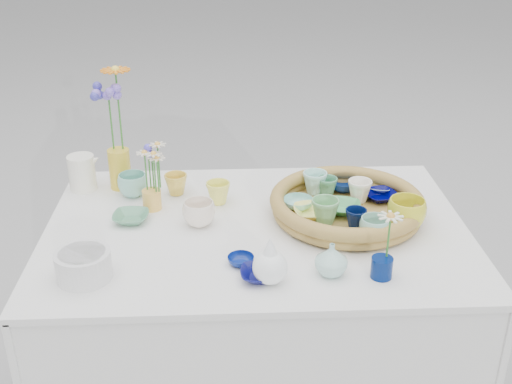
{
  "coord_description": "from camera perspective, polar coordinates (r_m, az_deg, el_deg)",
  "views": [
    {
      "loc": [
        -0.08,
        -1.68,
        1.69
      ],
      "look_at": [
        0.0,
        0.02,
        0.87
      ],
      "focal_mm": 45.0,
      "sensor_mm": 36.0,
      "label": 1
    }
  ],
  "objects": [
    {
      "name": "tray_ceramic_1",
      "position": [
        2.08,
        11.0,
        -0.34
      ],
      "size": [
        0.13,
        0.13,
        0.03
      ],
      "primitive_type": "imported",
      "rotation": [
        0.0,
        0.0,
        0.32
      ],
      "color": "#000049",
      "rests_on": "wicker_tray"
    },
    {
      "name": "loose_ceramic_6",
      "position": [
        1.68,
        0.36,
        -7.34
      ],
      "size": [
        0.11,
        0.11,
        0.03
      ],
      "primitive_type": "imported",
      "rotation": [
        0.0,
        0.0,
        -0.02
      ],
      "color": "#090C54",
      "rests_on": "display_table"
    },
    {
      "name": "daisy_cup",
      "position": [
        2.04,
        -9.23,
        -0.67
      ],
      "size": [
        0.07,
        0.07,
        0.06
      ],
      "primitive_type": "cylinder",
      "rotation": [
        0.0,
        0.0,
        -0.19
      ],
      "color": "#F0B449",
      "rests_on": "display_table"
    },
    {
      "name": "loose_ceramic_0",
      "position": [
        2.12,
        -7.12,
        0.69
      ],
      "size": [
        0.08,
        0.08,
        0.07
      ],
      "primitive_type": "imported",
      "rotation": [
        0.0,
        0.0,
        -0.01
      ],
      "color": "gold",
      "rests_on": "display_table"
    },
    {
      "name": "white_pitcher",
      "position": [
        2.21,
        -15.21,
        1.66
      ],
      "size": [
        0.13,
        0.1,
        0.12
      ],
      "primitive_type": null,
      "rotation": [
        0.0,
        0.0,
        0.11
      ],
      "color": "white",
      "rests_on": "display_table"
    },
    {
      "name": "single_daisy",
      "position": [
        1.67,
        11.7,
        -3.93
      ],
      "size": [
        0.1,
        0.1,
        0.14
      ],
      "primitive_type": null,
      "rotation": [
        0.0,
        0.0,
        -0.38
      ],
      "color": "white",
      "rests_on": "bud_vase_cobalt"
    },
    {
      "name": "tray_ceramic_5",
      "position": [
        1.99,
        3.76,
        -1.01
      ],
      "size": [
        0.1,
        0.1,
        0.03
      ],
      "primitive_type": "imported",
      "rotation": [
        0.0,
        0.0,
        -0.11
      ],
      "color": "#8AD2C8",
      "rests_on": "wicker_tray"
    },
    {
      "name": "loose_ceramic_5",
      "position": [
        2.13,
        -10.89,
        0.62
      ],
      "size": [
        0.11,
        0.11,
        0.08
      ],
      "primitive_type": "imported",
      "rotation": [
        0.0,
        0.0,
        -0.16
      ],
      "color": "#7DC3B2",
      "rests_on": "display_table"
    },
    {
      "name": "bud_vase_seafoam",
      "position": [
        1.69,
        6.72,
        -5.96
      ],
      "size": [
        0.11,
        0.11,
        0.09
      ],
      "primitive_type": "imported",
      "rotation": [
        0.0,
        0.0,
        -0.42
      ],
      "color": "#A0CFC4",
      "rests_on": "display_table"
    },
    {
      "name": "tray_ceramic_7",
      "position": [
        2.05,
        9.19,
        0.09
      ],
      "size": [
        0.08,
        0.08,
        0.07
      ],
      "primitive_type": "imported",
      "rotation": [
        0.0,
        0.0,
        0.07
      ],
      "color": "white",
      "rests_on": "wicker_tray"
    },
    {
      "name": "bud_vase_cobalt",
      "position": [
        1.71,
        11.11,
        -6.61
      ],
      "size": [
        0.06,
        0.06,
        0.06
      ],
      "primitive_type": "cylinder",
      "rotation": [
        0.0,
        0.0,
        -0.04
      ],
      "color": "#021752",
      "rests_on": "display_table"
    },
    {
      "name": "loose_ceramic_4",
      "position": [
        1.74,
        -1.36,
        -6.08
      ],
      "size": [
        0.09,
        0.09,
        0.02
      ],
      "primitive_type": "imported",
      "rotation": [
        0.0,
        0.0,
        0.36
      ],
      "color": "navy",
      "rests_on": "display_table"
    },
    {
      "name": "tray_ceramic_10",
      "position": [
        1.94,
        5.08,
        -1.81
      ],
      "size": [
        0.12,
        0.12,
        0.03
      ],
      "primitive_type": "imported",
      "rotation": [
        0.0,
        0.0,
        0.07
      ],
      "color": "#FBF06E",
      "rests_on": "wicker_tray"
    },
    {
      "name": "daisy_posy",
      "position": [
        2.0,
        -9.25,
        2.27
      ],
      "size": [
        0.11,
        0.11,
        0.16
      ],
      "primitive_type": null,
      "rotation": [
        0.0,
        0.0,
        0.37
      ],
      "color": "beige",
      "rests_on": "daisy_cup"
    },
    {
      "name": "loose_ceramic_2",
      "position": [
        1.98,
        -11.06,
        -2.24
      ],
      "size": [
        0.12,
        0.12,
        0.03
      ],
      "primitive_type": "imported",
      "rotation": [
        0.0,
        0.0,
        -0.07
      ],
      "color": "#53916C",
      "rests_on": "display_table"
    },
    {
      "name": "hydrangea",
      "position": [
        2.14,
        -12.75,
        6.07
      ],
      "size": [
        0.09,
        0.09,
        0.26
      ],
      "primitive_type": null,
      "rotation": [
        0.0,
        0.0,
        -0.2
      ],
      "color": "#3B37A3",
      "rests_on": "tall_vase_yellow"
    },
    {
      "name": "loose_ceramic_3",
      "position": [
        1.92,
        -5.09,
        -1.9
      ],
      "size": [
        0.11,
        0.11,
        0.08
      ],
      "primitive_type": "imported",
      "rotation": [
        0.0,
        0.0,
        0.13
      ],
      "color": "white",
      "rests_on": "display_table"
    },
    {
      "name": "tray_ceramic_2",
      "position": [
        1.92,
        13.23,
        -1.86
      ],
      "size": [
        0.14,
        0.14,
        0.09
      ],
      "primitive_type": "imported",
      "rotation": [
        0.0,
        0.0,
        -0.36
      ],
      "color": "gold",
      "rests_on": "wicker_tray"
    },
    {
      "name": "tray_ceramic_11",
      "position": [
        1.84,
        10.49,
        -3.22
      ],
      "size": [
        0.1,
        0.1,
        0.07
      ],
      "primitive_type": "imported",
      "rotation": [
        0.0,
        0.0,
        -0.12
      ],
      "color": "#87C4B3",
      "rests_on": "wicker_tray"
    },
    {
      "name": "tray_ceramic_12",
      "position": [
        2.07,
        6.34,
        0.49
      ],
      "size": [
        0.07,
        0.07,
        0.06
      ],
      "primitive_type": "imported",
      "rotation": [
        0.0,
        0.0,
        -0.13
      ],
      "color": "#4E976C",
      "rests_on": "wicker_tray"
    },
    {
      "name": "bud_vase_paleblue",
      "position": [
        1.63,
        1.26,
        -5.99
      ],
      "size": [
        0.11,
        0.11,
        0.14
      ],
      "primitive_type": null,
      "rotation": [
        0.0,
        0.0,
        -0.32
      ],
      "color": "white",
      "rests_on": "display_table"
    },
    {
      "name": "tray_ceramic_4",
      "position": [
        1.9,
        6.15,
        -1.73
      ],
      "size": [
        0.11,
        0.11,
        0.08
      ],
      "primitive_type": "imported",
      "rotation": [
        0.0,
        0.0,
        -0.36
      ],
      "color": "#6FB676",
      "rests_on": "wicker_tray"
    },
    {
      "name": "fluted_bowl",
      "position": [
        1.73,
        -15.09,
        -6.29
      ],
      "size": [
        0.17,
        0.17,
        0.08
      ],
      "primitive_type": null,
      "rotation": [
        0.0,
        0.0,
        -0.23
      ],
      "color": "silver",
      "rests_on": "display_table"
    },
    {
      "name": "tray_ceramic_6",
      "position": [
        2.08,
        5.25,
        0.83
      ],
      "size": [
        0.09,
        0.09,
        0.07
      ],
      "primitive_type": "imported",
      "rotation": [
        0.0,
        0.0,
        0.22
      ],
      "color": "#B3F3E9",
      "rests_on": "wicker_tray"
    },
    {
      "name": "loose_ceramic_1",
      "position": [
        2.05,
        -3.38,
        -0.07
      ],
      "size": [
        0.1,
        0.1,
        0.07
      ],
      "primitive_type": "imported",
      "rotation": [
        0.0,
        0.0,
        -0.3
      ],
      "color": "#EFEC59",
      "rests_on": "display_table"
    },
    {
      "name": "tray_ceramic_3",
      "position": [
        1.98,
        7.63,
        -1.4
      ],
      "size": [
        0.14,
        0.14,
        0.03
      ],
      "primitive_type": "imported",
      "rotation": [
        0.0,
        0.0,
        -0.27
      ],
      "color": "#45A45E",
      "rests_on": "wicker_tray"
    },
    {
      "name": "tall_vase_yellow",
      "position": [
        2.19,
        -12.01,
        2.03
      ],
      "size": [
        0.09,
        0.09,
        0.14
      ],
      "primitive_type": "cylinder",
      "rotation": [
        0.0,
        0.0,
        -0.31
      ],
      "color": "gold",
      "rests_on": "display_table"
    },
    {
      "name": "tray_ceramic_8",
      "position": [
        2.14,
        10.88,
        0.39
      ],
      "size": [
        0.11,
        0.11,
        0.02
      ],
      "primitive_type": "imported",
      "rotation": [
        0.0,
        0.0,
        -0.35
      ],
      "color": "#92B9D3",
      "rests_on": "wicker_tray"
    },
    {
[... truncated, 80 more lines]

